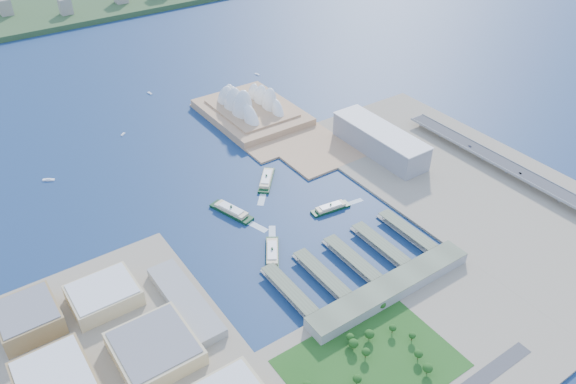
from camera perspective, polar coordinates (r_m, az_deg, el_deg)
ground at (r=664.23m, az=1.35°, el=-4.04°), size 3000.00×3000.00×0.00m
south_land at (r=557.70m, az=14.57°, el=-15.13°), size 720.00×180.00×3.00m
east_land at (r=778.03m, az=18.06°, el=0.74°), size 240.00×500.00×3.00m
peninsula at (r=893.81m, az=-2.88°, el=7.32°), size 135.00×220.00×3.00m
far_shore at (r=1484.56m, az=-22.47°, el=16.64°), size 2200.00×260.00×12.00m
opera_house at (r=894.08m, az=-3.77°, el=9.49°), size 134.00×180.00×58.00m
toaster_building at (r=808.49m, az=9.30°, el=5.15°), size 45.00×155.00×35.00m
expressway at (r=813.03m, az=21.38°, el=2.20°), size 26.00×340.00×11.85m
west_buildings at (r=533.55m, az=-17.00°, el=-16.26°), size 200.00×280.00×27.00m
ferry_wharves at (r=624.40m, az=6.47°, el=-6.81°), size 184.00×90.00×9.30m
terminal_building at (r=591.66m, az=10.36°, el=-9.61°), size 200.00×28.00×12.00m
park at (r=527.81m, az=8.48°, el=-16.30°), size 150.00×110.00×16.00m
ferry_a at (r=691.69m, az=-5.78°, el=-1.79°), size 32.61×62.69×11.50m
ferry_b at (r=745.30m, az=-2.20°, el=1.42°), size 49.64×53.45×11.01m
ferry_c at (r=629.31m, az=-1.62°, el=-6.06°), size 43.11×55.15×10.69m
ferry_d at (r=696.49m, az=4.35°, el=-1.49°), size 52.08×19.21×9.62m
boat_a at (r=814.63m, az=-23.15°, el=1.17°), size 14.99×11.59×2.97m
boat_b at (r=889.68m, az=-16.42°, el=5.66°), size 8.53×8.03×2.35m
boat_c at (r=1054.42m, az=-3.16°, el=11.86°), size 5.05×10.93×2.37m
boat_e at (r=1008.90m, az=-13.87°, el=9.74°), size 4.74×10.73×2.54m
car_b at (r=797.49m, az=22.52°, el=1.79°), size 1.32×3.79×1.25m
car_c at (r=835.67m, az=18.00°, el=4.46°), size 2.00×4.91×1.42m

